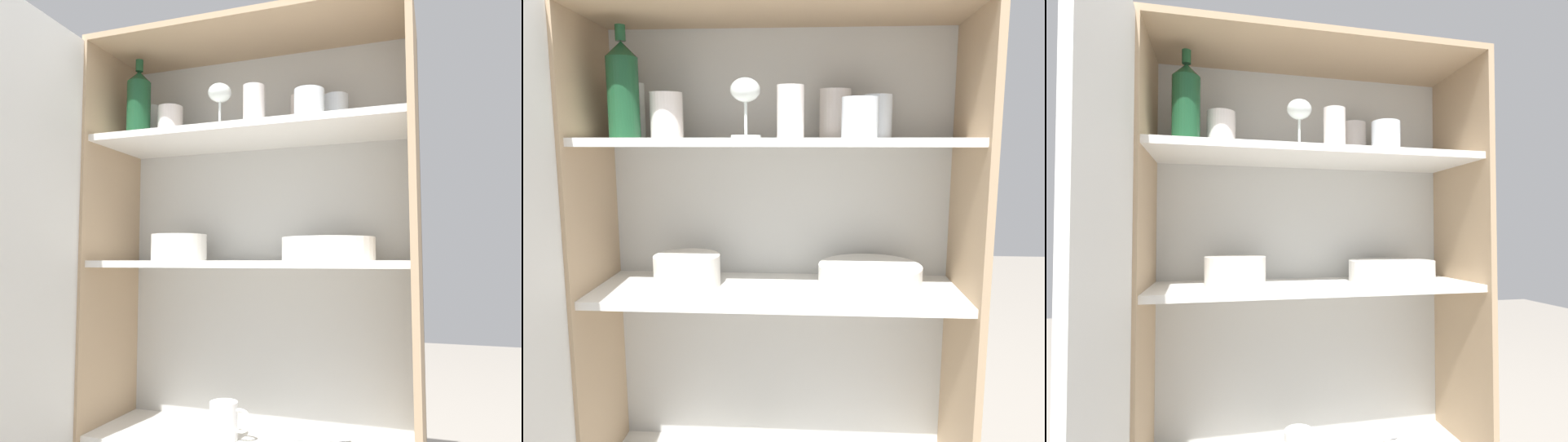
{
  "view_description": "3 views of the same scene",
  "coord_description": "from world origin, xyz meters",
  "views": [
    {
      "loc": [
        0.51,
        -1.24,
        0.79
      ],
      "look_at": [
        0.03,
        0.15,
        0.9
      ],
      "focal_mm": 35.0,
      "sensor_mm": 36.0,
      "label": 1
    },
    {
      "loc": [
        0.09,
        -1.09,
        1.16
      ],
      "look_at": [
        0.02,
        0.19,
        0.95
      ],
      "focal_mm": 35.0,
      "sensor_mm": 36.0,
      "label": 2
    },
    {
      "loc": [
        -0.28,
        -1.0,
        0.93
      ],
      "look_at": [
        -0.02,
        0.17,
        0.97
      ],
      "focal_mm": 28.0,
      "sensor_mm": 36.0,
      "label": 3
    }
  ],
  "objects": [
    {
      "name": "tumbler_glass_3",
      "position": [
        0.25,
        0.2,
        1.22
      ],
      "size": [
        0.07,
        0.07,
        0.11
      ],
      "color": "white",
      "rests_on": "shelf_board_upper"
    },
    {
      "name": "cupboard_side_left",
      "position": [
        -0.47,
        0.14,
        0.72
      ],
      "size": [
        0.02,
        0.32,
        1.45
      ],
      "primitive_type": "cube",
      "color": "tan",
      "rests_on": "ground_plane"
    },
    {
      "name": "tumbler_glass_0",
      "position": [
        -0.37,
        0.21,
        1.23
      ],
      "size": [
        0.06,
        0.06,
        0.14
      ],
      "color": "white",
      "rests_on": "shelf_board_upper"
    },
    {
      "name": "cupboard_side_right",
      "position": [
        0.47,
        0.14,
        0.72
      ],
      "size": [
        0.02,
        0.32,
        1.45
      ],
      "primitive_type": "cube",
      "color": "tan",
      "rests_on": "ground_plane"
    },
    {
      "name": "shelf_board_upper",
      "position": [
        0.0,
        0.14,
        1.15
      ],
      "size": [
        0.91,
        0.28,
        0.02
      ],
      "primitive_type": "cube",
      "color": "white"
    },
    {
      "name": "tumbler_glass_4",
      "position": [
        0.04,
        0.08,
        1.22
      ],
      "size": [
        0.06,
        0.06,
        0.12
      ],
      "color": "silver",
      "rests_on": "shelf_board_upper"
    },
    {
      "name": "tumbler_glass_2",
      "position": [
        -0.27,
        0.16,
        1.22
      ],
      "size": [
        0.08,
        0.08,
        0.11
      ],
      "color": "silver",
      "rests_on": "shelf_board_upper"
    },
    {
      "name": "tumbler_glass_1",
      "position": [
        0.14,
        0.23,
        1.23
      ],
      "size": [
        0.08,
        0.08,
        0.12
      ],
      "color": "silver",
      "rests_on": "shelf_board_upper"
    },
    {
      "name": "cupboard_back_panel",
      "position": [
        0.0,
        0.29,
        0.72
      ],
      "size": [
        0.95,
        0.02,
        1.45
      ],
      "primitive_type": "cube",
      "color": "silver",
      "rests_on": "ground_plane"
    },
    {
      "name": "cupboard_door",
      "position": [
        -0.46,
        -0.26,
        0.72
      ],
      "size": [
        0.04,
        0.48,
        1.45
      ],
      "color": "silver",
      "rests_on": "ground_plane"
    },
    {
      "name": "tumbler_glass_5",
      "position": [
        0.2,
        0.09,
        1.21
      ],
      "size": [
        0.08,
        0.08,
        0.09
      ],
      "color": "white",
      "rests_on": "shelf_board_upper"
    },
    {
      "name": "serving_spoon",
      "position": [
        0.21,
        0.19,
        0.3
      ],
      "size": [
        0.17,
        0.06,
        0.01
      ],
      "color": "silver",
      "rests_on": "shelf_board_lower"
    },
    {
      "name": "shelf_board_middle",
      "position": [
        0.0,
        0.14,
        0.78
      ],
      "size": [
        0.91,
        0.28,
        0.02
      ],
      "primitive_type": "cube",
      "color": "white"
    },
    {
      "name": "plate_stack_white",
      "position": [
        0.23,
        0.14,
        0.82
      ],
      "size": [
        0.26,
        0.26,
        0.06
      ],
      "color": "white",
      "rests_on": "shelf_board_middle"
    },
    {
      "name": "mixing_bowl_large",
      "position": [
        -0.23,
        0.15,
        0.83
      ],
      "size": [
        0.17,
        0.17,
        0.08
      ],
      "color": "silver",
      "rests_on": "shelf_board_middle"
    },
    {
      "name": "wine_bottle",
      "position": [
        -0.36,
        0.12,
        1.28
      ],
      "size": [
        0.07,
        0.07,
        0.26
      ],
      "color": "#194728",
      "rests_on": "shelf_board_upper"
    },
    {
      "name": "cupboard_top_panel",
      "position": [
        0.0,
        0.14,
        1.46
      ],
      "size": [
        0.95,
        0.32,
        0.02
      ],
      "primitive_type": "cube",
      "color": "tan",
      "rests_on": "cupboard_side_left"
    },
    {
      "name": "wine_glass_0",
      "position": [
        -0.06,
        0.07,
        1.26
      ],
      "size": [
        0.07,
        0.07,
        0.13
      ],
      "color": "white",
      "rests_on": "shelf_board_upper"
    }
  ]
}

